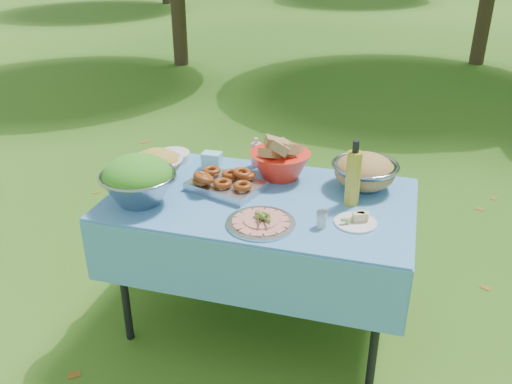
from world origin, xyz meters
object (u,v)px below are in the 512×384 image
picnic_table (260,262)px  oil_bottle (354,173)px  salad_bowl (138,180)px  bread_bowl (280,158)px  pasta_bowl_steel (365,171)px  plate_stack (173,156)px  charcuterie_platter (261,217)px

picnic_table → oil_bottle: 0.69m
picnic_table → salad_bowl: size_ratio=4.09×
oil_bottle → bread_bowl: bearing=152.9°
salad_bowl → pasta_bowl_steel: size_ratio=1.08×
salad_bowl → plate_stack: (-0.06, 0.52, -0.09)m
plate_stack → pasta_bowl_steel: pasta_bowl_steel is taller
picnic_table → bread_bowl: bread_bowl is taller
salad_bowl → bread_bowl: 0.74m
plate_stack → pasta_bowl_steel: bearing=-2.9°
bread_bowl → charcuterie_platter: (0.04, -0.51, -0.07)m
charcuterie_platter → salad_bowl: bearing=175.5°
picnic_table → salad_bowl: salad_bowl is taller
plate_stack → bread_bowl: bearing=-4.6°
salad_bowl → oil_bottle: bearing=15.1°
plate_stack → oil_bottle: 1.07m
plate_stack → bread_bowl: bread_bowl is taller
picnic_table → bread_bowl: bearing=82.7°
picnic_table → charcuterie_platter: 0.49m
charcuterie_platter → oil_bottle: size_ratio=0.98×
plate_stack → charcuterie_platter: size_ratio=0.61×
oil_bottle → charcuterie_platter: bearing=-139.2°
bread_bowl → oil_bottle: (0.40, -0.20, 0.05)m
salad_bowl → oil_bottle: (0.97, 0.26, 0.04)m
plate_stack → pasta_bowl_steel: size_ratio=0.57×
bread_bowl → oil_bottle: 0.45m
pasta_bowl_steel → charcuterie_platter: bearing=-127.9°
bread_bowl → picnic_table: bearing=-97.3°
salad_bowl → oil_bottle: 1.01m
picnic_table → pasta_bowl_steel: pasta_bowl_steel is taller
picnic_table → pasta_bowl_steel: (0.47, 0.25, 0.47)m
charcuterie_platter → picnic_table: bearing=105.6°
salad_bowl → pasta_bowl_steel: (1.01, 0.46, -0.03)m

